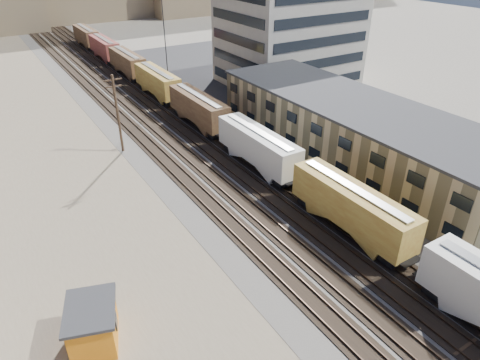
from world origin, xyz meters
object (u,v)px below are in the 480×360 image
utility_pole_north (117,112)px  maintenance_shed (93,324)px  freight_train (176,93)px  parked_car_blue (242,80)px

utility_pole_north → maintenance_shed: utility_pole_north is taller
utility_pole_north → maintenance_shed: bearing=-112.1°
utility_pole_north → freight_train: bearing=38.9°
utility_pole_north → maintenance_shed: 30.60m
maintenance_shed → freight_train: bearing=58.1°
utility_pole_north → parked_car_blue: size_ratio=2.05×
freight_train → maintenance_shed: bearing=-121.9°
maintenance_shed → utility_pole_north: bearing=67.9°
maintenance_shed → parked_car_blue: bearing=48.1°
utility_pole_north → maintenance_shed: size_ratio=1.98×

